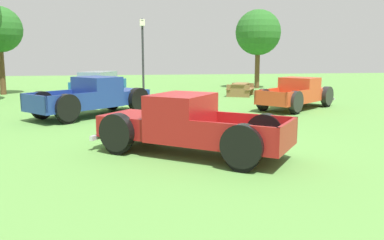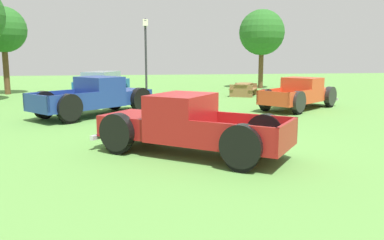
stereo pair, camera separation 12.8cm
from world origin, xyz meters
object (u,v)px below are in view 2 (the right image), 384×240
at_px(pickup_truck_behind_right, 101,97).
at_px(sedan_distant_a, 102,83).
at_px(pickup_truck_foreground, 180,125).
at_px(trash_can, 111,93).
at_px(oak_tree_east, 262,33).
at_px(oak_tree_west, 3,30).
at_px(pickup_truck_behind_left, 302,94).
at_px(picnic_table, 244,88).
at_px(lamp_post_near, 146,58).

relative_size(pickup_truck_behind_right, sedan_distant_a, 1.09).
xyz_separation_m(pickup_truck_foreground, trash_can, (-2.27, 11.98, -0.26)).
bearing_deg(sedan_distant_a, oak_tree_east, 16.12).
bearing_deg(oak_tree_west, trash_can, -37.06).
bearing_deg(pickup_truck_behind_left, sedan_distant_a, 140.75).
relative_size(sedan_distant_a, picnic_table, 2.11).
height_order(lamp_post_near, oak_tree_west, oak_tree_west).
height_order(pickup_truck_behind_left, pickup_truck_behind_right, pickup_truck_behind_right).
bearing_deg(sedan_distant_a, pickup_truck_behind_left, -39.25).
bearing_deg(pickup_truck_behind_right, picnic_table, 38.97).
relative_size(pickup_truck_behind_left, picnic_table, 2.11).
bearing_deg(oak_tree_west, picnic_table, -12.90).
relative_size(pickup_truck_foreground, sedan_distant_a, 1.06).
height_order(sedan_distant_a, oak_tree_west, oak_tree_west).
bearing_deg(trash_can, pickup_truck_behind_right, -92.16).
xyz_separation_m(oak_tree_east, oak_tree_west, (-17.65, -1.97, -0.09)).
bearing_deg(pickup_truck_behind_right, pickup_truck_behind_left, 3.75).
bearing_deg(pickup_truck_foreground, lamp_post_near, 91.44).
relative_size(lamp_post_near, oak_tree_west, 0.82).
distance_m(pickup_truck_behind_right, sedan_distant_a, 8.64).
bearing_deg(pickup_truck_foreground, trash_can, 100.74).
relative_size(pickup_truck_behind_left, oak_tree_west, 0.87).
height_order(pickup_truck_behind_left, oak_tree_west, oak_tree_west).
bearing_deg(trash_can, pickup_truck_behind_left, -25.01).
bearing_deg(picnic_table, lamp_post_near, -169.16).
xyz_separation_m(trash_can, oak_tree_east, (10.87, 7.10, 3.67)).
relative_size(oak_tree_east, oak_tree_west, 1.06).
height_order(pickup_truck_behind_left, picnic_table, pickup_truck_behind_left).
height_order(pickup_truck_foreground, pickup_truck_behind_left, pickup_truck_foreground).
distance_m(pickup_truck_foreground, oak_tree_west, 19.64).
distance_m(lamp_post_near, picnic_table, 6.42).
bearing_deg(pickup_truck_foreground, picnic_table, 67.39).
height_order(pickup_truck_foreground, trash_can, pickup_truck_foreground).
distance_m(picnic_table, trash_can, 8.17).
xyz_separation_m(pickup_truck_behind_left, oak_tree_east, (1.75, 11.35, 3.44)).
bearing_deg(picnic_table, oak_tree_east, 61.70).
height_order(pickup_truck_behind_left, sedan_distant_a, sedan_distant_a).
relative_size(trash_can, oak_tree_west, 0.17).
distance_m(pickup_truck_behind_left, trash_can, 10.07).
relative_size(sedan_distant_a, trash_can, 5.05).
distance_m(pickup_truck_behind_left, oak_tree_east, 11.99).
bearing_deg(picnic_table, trash_can, -167.70).
xyz_separation_m(pickup_truck_foreground, picnic_table, (5.71, 13.72, -0.24)).
xyz_separation_m(pickup_truck_behind_left, oak_tree_west, (-15.91, 9.38, 3.36)).
relative_size(pickup_truck_foreground, oak_tree_west, 0.92).
relative_size(pickup_truck_foreground, pickup_truck_behind_left, 1.06).
height_order(pickup_truck_behind_right, lamp_post_near, lamp_post_near).
bearing_deg(pickup_truck_behind_right, sedan_distant_a, 93.33).
relative_size(pickup_truck_foreground, trash_can, 5.38).
relative_size(pickup_truck_behind_right, trash_can, 5.50).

